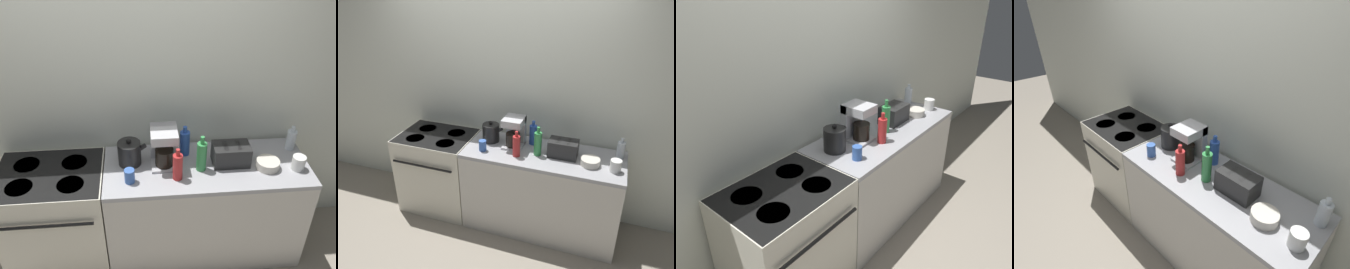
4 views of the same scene
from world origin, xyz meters
TOP-DOWN VIEW (x-y plane):
  - ground_plane at (0.00, 0.00)m, footprint 12.00×12.00m
  - wall_back at (0.00, 0.66)m, footprint 8.00×0.05m
  - stove at (-0.63, 0.30)m, footprint 0.79×0.64m
  - counter_block at (0.55, 0.30)m, footprint 1.55×0.61m
  - kettle at (-0.02, 0.38)m, footprint 0.22×0.17m
  - toaster at (0.73, 0.32)m, footprint 0.27×0.17m
  - coffee_maker at (0.23, 0.37)m, footprint 0.20×0.22m
  - bottle_blue at (0.40, 0.46)m, footprint 0.08×0.08m
  - bottle_clear at (1.25, 0.46)m, footprint 0.08×0.08m
  - bottle_red at (0.32, 0.17)m, footprint 0.07×0.07m
  - bottle_green at (0.50, 0.26)m, footprint 0.07×0.07m
  - cup_white at (1.22, 0.20)m, footprint 0.10×0.10m
  - cup_blue at (-0.03, 0.17)m, footprint 0.07×0.07m
  - bowl at (1.00, 0.24)m, footprint 0.17×0.17m

SIDE VIEW (x-z plane):
  - ground_plane at x=0.00m, z-range 0.00..0.00m
  - counter_block at x=0.55m, z-range 0.00..0.89m
  - stove at x=-0.63m, z-range 0.01..0.90m
  - bowl at x=1.00m, z-range 0.89..0.96m
  - cup_blue at x=-0.03m, z-range 0.89..1.00m
  - cup_white at x=1.22m, z-range 0.89..1.00m
  - toaster at x=0.73m, z-range 0.89..1.05m
  - bottle_clear at x=1.25m, z-range 0.88..1.08m
  - kettle at x=-0.02m, z-range 0.88..1.10m
  - bottle_blue at x=0.40m, z-range 0.87..1.12m
  - bottle_red at x=0.32m, z-range 0.87..1.13m
  - bottle_green at x=0.50m, z-range 0.87..1.16m
  - coffee_maker at x=0.23m, z-range 0.90..1.21m
  - wall_back at x=0.00m, z-range 0.00..2.60m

